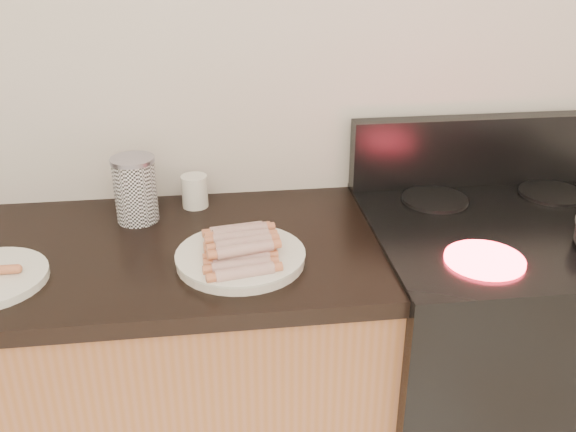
{
  "coord_description": "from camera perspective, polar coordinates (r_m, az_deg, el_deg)",
  "views": [
    {
      "loc": [
        0.01,
        0.3,
        1.63
      ],
      "look_at": [
        0.18,
        1.62,
        1.0
      ],
      "focal_mm": 40.0,
      "sensor_mm": 36.0,
      "label": 1
    }
  ],
  "objects": [
    {
      "name": "main_plate",
      "position": [
        1.48,
        -4.23,
        -3.79
      ],
      "size": [
        0.38,
        0.38,
        0.02
      ],
      "primitive_type": "cylinder",
      "rotation": [
        0.0,
        0.0,
        0.37
      ],
      "color": "silver",
      "rests_on": "counter_slab"
    },
    {
      "name": "burner_far_right",
      "position": [
        1.94,
        22.4,
        1.89
      ],
      "size": [
        0.18,
        0.18,
        0.01
      ],
      "primitive_type": "cylinder",
      "color": "black",
      "rests_on": "stove"
    },
    {
      "name": "stove_panel",
      "position": [
        1.93,
        16.84,
        5.61
      ],
      "size": [
        0.76,
        0.06,
        0.2
      ],
      "primitive_type": "cube",
      "color": "black",
      "rests_on": "stove"
    },
    {
      "name": "burner_near_left",
      "position": [
        1.52,
        17.07,
        -3.73
      ],
      "size": [
        0.18,
        0.18,
        0.01
      ],
      "primitive_type": "cylinder",
      "color": "#FF1E2D",
      "rests_on": "stove"
    },
    {
      "name": "wall_back",
      "position": [
        1.73,
        -7.62,
        14.24
      ],
      "size": [
        4.0,
        0.04,
        2.6
      ],
      "primitive_type": "cube",
      "color": "silver",
      "rests_on": "ground"
    },
    {
      "name": "burner_far_left",
      "position": [
        1.8,
        12.91,
        1.45
      ],
      "size": [
        0.18,
        0.18,
        0.01
      ],
      "primitive_type": "cylinder",
      "color": "black",
      "rests_on": "stove"
    },
    {
      "name": "canister",
      "position": [
        1.69,
        -13.41,
        2.32
      ],
      "size": [
        0.11,
        0.11,
        0.17
      ],
      "rotation": [
        0.0,
        0.0,
        0.09
      ],
      "color": "white",
      "rests_on": "counter_slab"
    },
    {
      "name": "hotdog_pile",
      "position": [
        1.46,
        -4.27,
        -2.72
      ],
      "size": [
        0.13,
        0.25,
        0.05
      ],
      "rotation": [
        0.0,
        0.0,
        0.14
      ],
      "color": "maroon",
      "rests_on": "main_plate"
    },
    {
      "name": "stove",
      "position": [
        1.96,
        18.04,
        -12.75
      ],
      "size": [
        0.76,
        0.65,
        0.91
      ],
      "color": "black",
      "rests_on": "floor"
    },
    {
      "name": "mug",
      "position": [
        1.76,
        -8.29,
        2.19
      ],
      "size": [
        0.09,
        0.09,
        0.09
      ],
      "primitive_type": "cylinder",
      "rotation": [
        0.0,
        0.0,
        0.35
      ],
      "color": "white",
      "rests_on": "counter_slab"
    }
  ]
}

